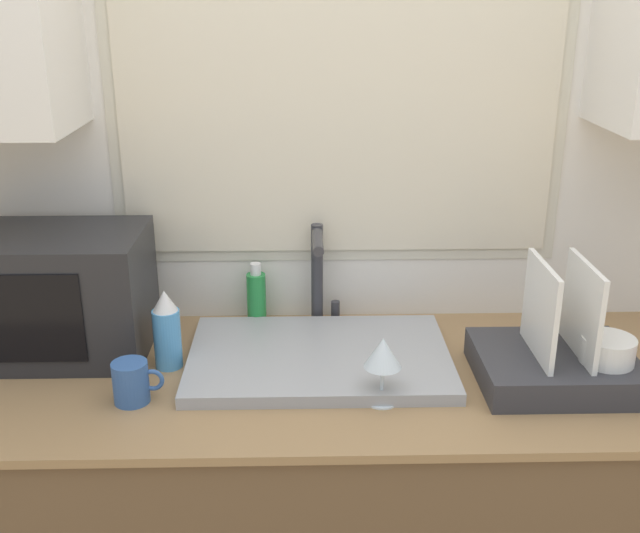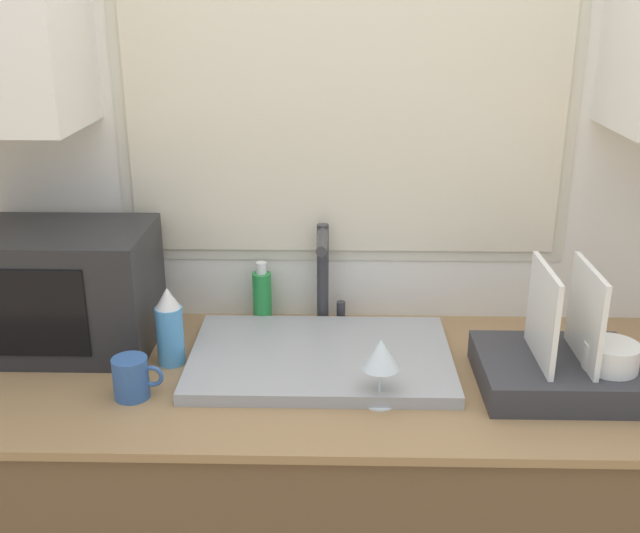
% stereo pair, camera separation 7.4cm
% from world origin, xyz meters
% --- Properties ---
extents(countertop, '(1.96, 0.70, 0.89)m').
position_xyz_m(countertop, '(0.00, 0.33, 0.45)').
color(countertop, brown).
rests_on(countertop, ground_plane).
extents(wall_back, '(6.00, 0.38, 2.60)m').
position_xyz_m(wall_back, '(0.00, 0.65, 1.41)').
color(wall_back, silver).
rests_on(wall_back, ground_plane).
extents(sink_basin, '(0.63, 0.43, 0.03)m').
position_xyz_m(sink_basin, '(-0.06, 0.38, 0.91)').
color(sink_basin, '#9EA0A5').
rests_on(sink_basin, countertop).
extents(faucet, '(0.08, 0.19, 0.28)m').
position_xyz_m(faucet, '(-0.05, 0.60, 1.06)').
color(faucet, '#333338').
rests_on(faucet, countertop).
extents(microwave, '(0.45, 0.31, 0.31)m').
position_xyz_m(microwave, '(-0.71, 0.47, 1.05)').
color(microwave, '#232326').
rests_on(microwave, countertop).
extents(dish_rack, '(0.36, 0.30, 0.29)m').
position_xyz_m(dish_rack, '(0.50, 0.27, 0.95)').
color(dish_rack, '#333338').
rests_on(dish_rack, countertop).
extents(spray_bottle, '(0.07, 0.07, 0.20)m').
position_xyz_m(spray_bottle, '(-0.42, 0.37, 0.99)').
color(spray_bottle, '#4C99D8').
rests_on(spray_bottle, countertop).
extents(soap_bottle, '(0.05, 0.05, 0.17)m').
position_xyz_m(soap_bottle, '(-0.22, 0.61, 0.97)').
color(soap_bottle, '#268C3F').
rests_on(soap_bottle, countertop).
extents(mug_near_sink, '(0.11, 0.08, 0.10)m').
position_xyz_m(mug_near_sink, '(-0.47, 0.20, 0.94)').
color(mug_near_sink, '#335999').
rests_on(mug_near_sink, countertop).
extents(wine_glass, '(0.08, 0.08, 0.15)m').
position_xyz_m(wine_glass, '(0.08, 0.19, 1.01)').
color(wine_glass, silver).
rests_on(wine_glass, countertop).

